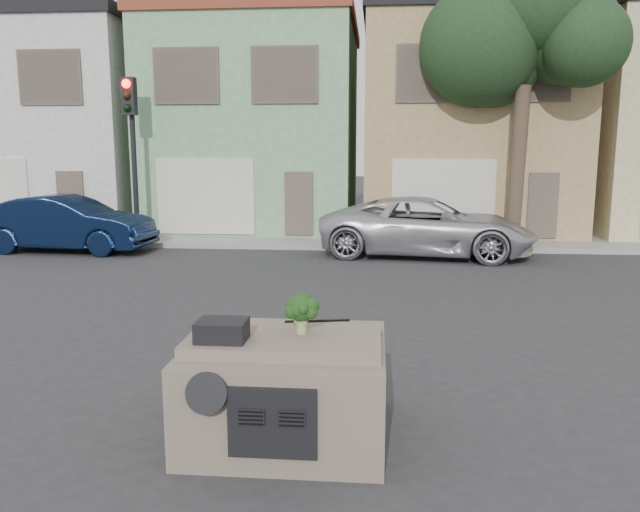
# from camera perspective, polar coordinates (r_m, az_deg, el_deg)

# --- Properties ---
(ground_plane) EXTENTS (120.00, 120.00, 0.00)m
(ground_plane) POSITION_cam_1_polar(r_m,az_deg,el_deg) (9.58, -0.44, -8.20)
(ground_plane) COLOR #303033
(ground_plane) RESTS_ON ground
(sidewalk) EXTENTS (40.00, 3.00, 0.15)m
(sidewalk) POSITION_cam_1_polar(r_m,az_deg,el_deg) (19.80, 2.52, 1.40)
(sidewalk) COLOR gray
(sidewalk) RESTS_ON ground
(townhouse_white) EXTENTS (7.20, 8.20, 7.55)m
(townhouse_white) POSITION_cam_1_polar(r_m,az_deg,el_deg) (26.41, -22.03, 10.85)
(townhouse_white) COLOR silver
(townhouse_white) RESTS_ON ground
(townhouse_mint) EXTENTS (7.20, 8.20, 7.55)m
(townhouse_mint) POSITION_cam_1_polar(r_m,az_deg,el_deg) (23.99, -5.52, 11.69)
(townhouse_mint) COLOR #7BAC7D
(townhouse_mint) RESTS_ON ground
(townhouse_tan) EXTENTS (7.20, 8.20, 7.55)m
(townhouse_tan) POSITION_cam_1_polar(r_m,az_deg,el_deg) (23.79, 12.92, 11.51)
(townhouse_tan) COLOR tan
(townhouse_tan) RESTS_ON ground
(navy_sedan) EXTENTS (5.01, 1.99, 1.62)m
(navy_sedan) POSITION_cam_1_polar(r_m,az_deg,el_deg) (19.60, -21.95, 0.39)
(navy_sedan) COLOR #0A1632
(navy_sedan) RESTS_ON ground
(silver_pickup) EXTENTS (6.17, 3.43, 1.63)m
(silver_pickup) POSITION_cam_1_polar(r_m,az_deg,el_deg) (17.74, 9.69, 0.04)
(silver_pickup) COLOR silver
(silver_pickup) RESTS_ON ground
(traffic_signal) EXTENTS (0.40, 0.40, 5.10)m
(traffic_signal) POSITION_cam_1_polar(r_m,az_deg,el_deg) (19.99, -16.73, 8.20)
(traffic_signal) COLOR black
(traffic_signal) RESTS_ON ground
(tree_near) EXTENTS (4.40, 4.00, 8.50)m
(tree_near) POSITION_cam_1_polar(r_m,az_deg,el_deg) (19.35, 17.88, 13.15)
(tree_near) COLOR #1D361B
(tree_near) RESTS_ON ground
(car_dashboard) EXTENTS (2.00, 1.80, 1.12)m
(car_dashboard) POSITION_cam_1_polar(r_m,az_deg,el_deg) (6.58, -3.04, -11.57)
(car_dashboard) COLOR #766759
(car_dashboard) RESTS_ON ground
(instrument_hump) EXTENTS (0.48, 0.38, 0.20)m
(instrument_hump) POSITION_cam_1_polar(r_m,az_deg,el_deg) (6.15, -8.95, -6.72)
(instrument_hump) COLOR black
(instrument_hump) RESTS_ON car_dashboard
(wiper_arm) EXTENTS (0.69, 0.15, 0.02)m
(wiper_arm) POSITION_cam_1_polar(r_m,az_deg,el_deg) (6.73, -0.25, -5.95)
(wiper_arm) COLOR black
(wiper_arm) RESTS_ON car_dashboard
(broccoli) EXTENTS (0.37, 0.37, 0.41)m
(broccoli) POSITION_cam_1_polar(r_m,az_deg,el_deg) (6.28, -1.71, -5.28)
(broccoli) COLOR #173411
(broccoli) RESTS_ON car_dashboard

